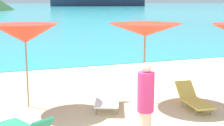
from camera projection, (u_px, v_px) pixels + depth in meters
name	position (u px, v px, depth m)	size (l,w,h in m)	color
ground_plane	(52.00, 66.00, 15.88)	(50.00, 100.00, 0.30)	beige
umbrella_3	(25.00, 33.00, 8.92)	(1.84, 1.84, 2.36)	#9E7F59
umbrella_4	(145.00, 30.00, 9.39)	(2.19, 2.19, 2.35)	#9E7F59
lounge_chair_1	(107.00, 96.00, 9.23)	(1.14, 1.70, 0.71)	white
lounge_chair_3	(193.00, 99.00, 9.14)	(0.69, 1.55, 0.63)	#D8BF4C
beachgoer_2	(146.00, 100.00, 6.91)	(0.36, 0.36, 1.71)	beige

